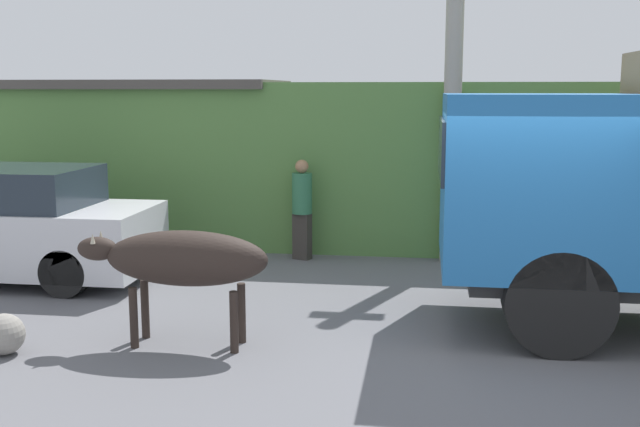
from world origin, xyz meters
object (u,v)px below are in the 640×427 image
object	(u,v)px
utility_pole	(453,86)
pedestrian_on_hill	(302,205)
brown_cow	(183,260)
roadside_rock	(4,334)

from	to	relation	value
utility_pole	pedestrian_on_hill	bearing A→B (deg)	-176.45
utility_pole	brown_cow	bearing A→B (deg)	-123.51
brown_cow	roadside_rock	bearing A→B (deg)	-170.48
brown_cow	pedestrian_on_hill	xyz separation A→B (m)	(0.58, 4.32, -0.05)
brown_cow	roadside_rock	world-z (taller)	brown_cow
brown_cow	pedestrian_on_hill	distance (m)	4.36
pedestrian_on_hill	roadside_rock	world-z (taller)	pedestrian_on_hill
brown_cow	utility_pole	world-z (taller)	utility_pole
pedestrian_on_hill	brown_cow	bearing A→B (deg)	102.92
pedestrian_on_hill	roadside_rock	bearing A→B (deg)	84.71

